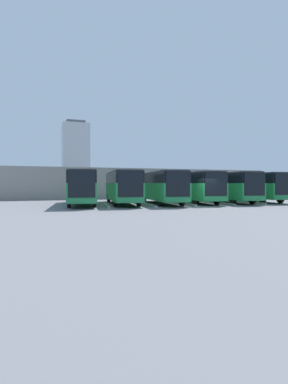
% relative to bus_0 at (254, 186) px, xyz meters
% --- Properties ---
extents(ground_plane, '(600.00, 600.00, 0.00)m').
position_rel_bus_0_xyz_m(ground_plane, '(9.91, 5.42, -1.82)').
color(ground_plane, slate).
extents(bus_0, '(3.87, 11.34, 3.25)m').
position_rel_bus_0_xyz_m(bus_0, '(0.00, 0.00, 0.00)').
color(bus_0, '#238447').
rests_on(bus_0, ground_plane).
extents(curb_divider_0, '(1.08, 6.35, 0.15)m').
position_rel_bus_0_xyz_m(curb_divider_0, '(1.98, 1.64, -1.74)').
color(curb_divider_0, '#9E9E99').
rests_on(curb_divider_0, ground_plane).
extents(bus_1, '(3.87, 11.34, 3.25)m').
position_rel_bus_0_xyz_m(bus_1, '(3.97, 0.41, 0.00)').
color(bus_1, '#238447').
rests_on(bus_1, ground_plane).
extents(curb_divider_1, '(1.08, 6.35, 0.15)m').
position_rel_bus_0_xyz_m(curb_divider_1, '(5.95, 2.05, -1.74)').
color(curb_divider_1, '#9E9E99').
rests_on(curb_divider_1, ground_plane).
extents(bus_2, '(3.87, 11.34, 3.25)m').
position_rel_bus_0_xyz_m(bus_2, '(7.93, 0.09, 0.00)').
color(bus_2, '#238447').
rests_on(bus_2, ground_plane).
extents(curb_divider_2, '(1.08, 6.35, 0.15)m').
position_rel_bus_0_xyz_m(curb_divider_2, '(9.91, 1.74, -1.74)').
color(curb_divider_2, '#9E9E99').
rests_on(curb_divider_2, ground_plane).
extents(bus_3, '(3.87, 11.34, 3.25)m').
position_rel_bus_0_xyz_m(bus_3, '(11.90, 0.45, 0.00)').
color(bus_3, '#238447').
rests_on(bus_3, ground_plane).
extents(curb_divider_3, '(1.08, 6.35, 0.15)m').
position_rel_bus_0_xyz_m(curb_divider_3, '(13.88, 2.09, -1.74)').
color(curb_divider_3, '#9E9E99').
rests_on(curb_divider_3, ground_plane).
extents(bus_4, '(3.87, 11.34, 3.25)m').
position_rel_bus_0_xyz_m(bus_4, '(15.87, -0.26, 0.00)').
color(bus_4, '#238447').
rests_on(bus_4, ground_plane).
extents(curb_divider_4, '(1.08, 6.35, 0.15)m').
position_rel_bus_0_xyz_m(curb_divider_4, '(17.85, 1.38, -1.74)').
color(curb_divider_4, '#9E9E99').
rests_on(curb_divider_4, ground_plane).
extents(bus_5, '(3.87, 11.34, 3.25)m').
position_rel_bus_0_xyz_m(bus_5, '(19.83, -0.55, 0.00)').
color(bus_5, '#238447').
rests_on(bus_5, ground_plane).
extents(station_building, '(41.82, 14.27, 4.31)m').
position_rel_bus_0_xyz_m(station_building, '(9.91, -17.32, 0.36)').
color(station_building, gray).
rests_on(station_building, ground_plane).
extents(office_tower, '(20.77, 20.77, 52.97)m').
position_rel_bus_0_xyz_m(office_tower, '(-3.66, -219.15, 24.07)').
color(office_tower, '#ADB2B7').
rests_on(office_tower, ground_plane).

